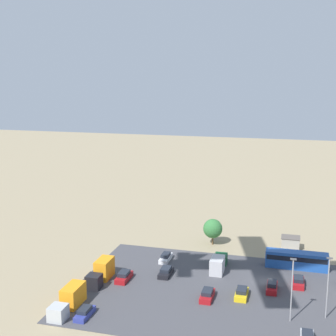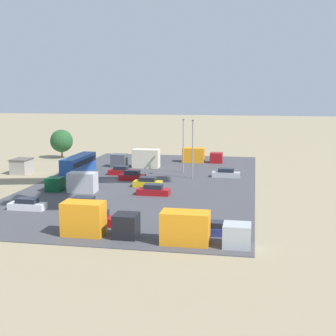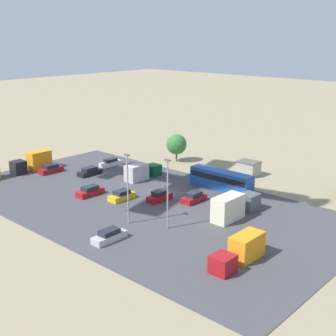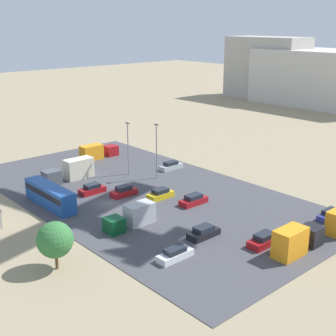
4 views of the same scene
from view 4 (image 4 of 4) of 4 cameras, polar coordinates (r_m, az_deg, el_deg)
name	(u,v)px [view 4 (image 4 of 4)]	position (r m, az deg, el deg)	size (l,w,h in m)	color
ground_plane	(111,203)	(73.61, -6.90, -4.29)	(400.00, 400.00, 0.00)	gray
parking_lot_surface	(143,194)	(77.05, -3.10, -3.14)	(63.85, 34.66, 0.08)	#424247
bus	(50,195)	(73.60, -14.20, -3.19)	(11.60, 2.53, 3.26)	#1E4C9E
parked_car_0	(92,189)	(77.85, -9.23, -2.58)	(1.95, 4.33, 1.59)	maroon
parked_car_1	(171,166)	(89.29, 0.35, 0.26)	(1.78, 4.78, 1.52)	#ADB2B7
parked_car_2	(330,215)	(71.08, 19.16, -5.41)	(1.76, 4.55, 1.42)	navy
parked_car_3	(264,240)	(60.81, 11.62, -8.62)	(1.95, 4.66, 1.61)	maroon
parked_car_4	(124,192)	(76.11, -5.41, -2.88)	(1.76, 4.38, 1.66)	maroon
parked_car_5	(193,200)	(72.43, 3.13, -3.93)	(1.91, 4.65, 1.56)	maroon
parked_car_6	(160,194)	(74.80, -0.93, -3.21)	(1.98, 4.42, 1.54)	gold
parked_car_7	(204,232)	(61.93, 4.35, -7.84)	(1.96, 4.56, 1.49)	black
parked_car_8	(175,254)	(56.43, 0.87, -10.47)	(1.70, 4.68, 1.46)	silver
parked_truck_0	(71,171)	(84.85, -11.70, -0.34)	(2.45, 9.41, 3.57)	#4C5156
parked_truck_1	(133,217)	(64.85, -4.34, -5.94)	(2.38, 7.53, 2.92)	#0C4723
parked_truck_2	(97,152)	(97.32, -8.64, 1.96)	(2.38, 8.27, 2.99)	maroon
parked_truck_4	(296,240)	(59.46, 15.35, -8.52)	(2.43, 7.95, 3.53)	black
tree_apron_mid	(55,240)	(54.68, -13.62, -8.50)	(4.19, 4.19, 5.73)	brown
light_pole_lot_centre	(128,146)	(85.30, -4.89, 2.63)	(0.90, 0.28, 9.72)	gray
light_pole_lot_edge	(157,149)	(82.78, -1.41, 2.31)	(0.90, 0.28, 9.95)	gray
horizon_terminal_block	(325,78)	(167.16, 18.54, 10.37)	(45.00, 23.88, 18.13)	beige
horizon_hangar_block	(266,68)	(175.95, 11.92, 11.82)	(28.87, 13.70, 21.92)	#ADA89E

